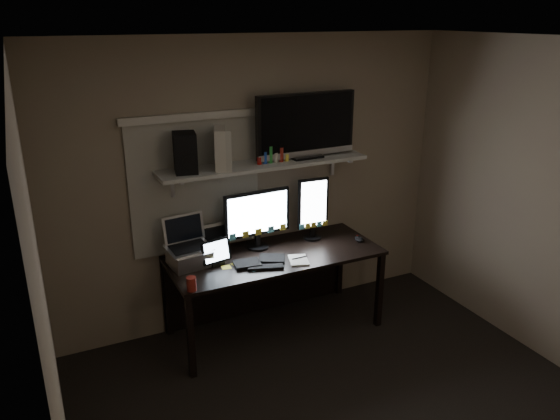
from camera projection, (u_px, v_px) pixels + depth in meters
ceiling at (391, 43)px, 2.80m from camera, size 3.60×3.60×0.00m
back_wall at (257, 183)px, 4.75m from camera, size 3.60×0.00×3.60m
left_wall at (51, 337)px, 2.49m from camera, size 0.00×3.60×3.60m
window_blinds at (196, 186)px, 4.50m from camera, size 1.10×0.02×1.10m
desk at (269, 267)px, 4.77m from camera, size 1.80×0.75×0.73m
wall_shelf at (264, 164)px, 4.53m from camera, size 1.80×0.35×0.03m
monitor_landscape at (257, 219)px, 4.64m from camera, size 0.60×0.09×0.53m
monitor_portrait at (313, 209)px, 4.83m from camera, size 0.29×0.07×0.57m
keyboard at (260, 261)px, 4.44m from camera, size 0.47×0.30×0.03m
mouse at (359, 239)px, 4.86m from camera, size 0.08×0.12×0.04m
notepad at (299, 260)px, 4.48m from camera, size 0.21×0.25×0.01m
tablet at (216, 252)px, 4.37m from camera, size 0.27×0.15×0.22m
file_sorter at (214, 238)px, 4.61m from camera, size 0.20×0.11×0.25m
laptop at (189, 244)px, 4.33m from camera, size 0.38×0.32×0.39m
cup at (191, 284)px, 3.99m from camera, size 0.07×0.07×0.11m
sticky_notes at (242, 266)px, 4.38m from camera, size 0.38×0.33×0.00m
tv at (306, 126)px, 4.58m from camera, size 0.92×0.19×0.55m
game_console at (220, 148)px, 4.30m from camera, size 0.17×0.29×0.33m
speaker at (185, 153)px, 4.19m from camera, size 0.21×0.24×0.31m
bottles at (273, 154)px, 4.50m from camera, size 0.23×0.09×0.14m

